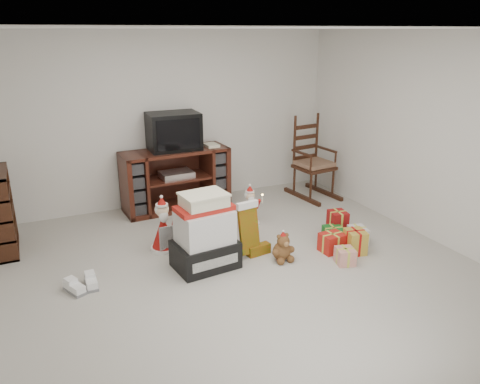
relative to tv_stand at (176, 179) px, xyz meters
name	(u,v)px	position (x,y,z in m)	size (l,w,h in m)	color
room	(244,161)	(0.05, -2.20, 0.81)	(5.01, 5.01, 2.51)	#BAB5AB
tv_stand	(176,179)	(0.00, 0.00, 0.00)	(1.55, 0.62, 0.87)	#451B13
bookshelf	(1,213)	(-2.28, -0.50, 0.03)	(0.27, 0.80, 0.98)	#3D1D10
rocking_chair	(312,168)	(2.10, -0.36, 0.01)	(0.62, 0.92, 1.31)	#3D1D10
gift_pile	(205,236)	(-0.28, -1.89, -0.07)	(0.71, 0.55, 0.84)	black
red_suitcase	(208,237)	(-0.15, -1.67, -0.20)	(0.38, 0.23, 0.55)	maroon
stocking	(249,229)	(0.28, -1.85, -0.11)	(0.31, 0.13, 0.67)	#10790D
teddy_bear	(282,249)	(0.57, -2.12, -0.30)	(0.22, 0.19, 0.32)	brown
santa_figurine	(250,210)	(0.69, -1.04, -0.22)	(0.27, 0.26, 0.56)	#A01511
mrs_claus_figurine	(163,230)	(-0.57, -1.29, -0.18)	(0.33, 0.31, 0.67)	#A01511
sneaker_pair	(83,285)	(-1.58, -1.83, -0.39)	(0.34, 0.29, 0.10)	white
gift_cluster	(343,238)	(1.41, -2.14, -0.32)	(0.69, 0.96, 0.24)	#AE1C13
crt_television	(174,131)	(0.01, 0.04, 0.70)	(0.73, 0.54, 0.52)	black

